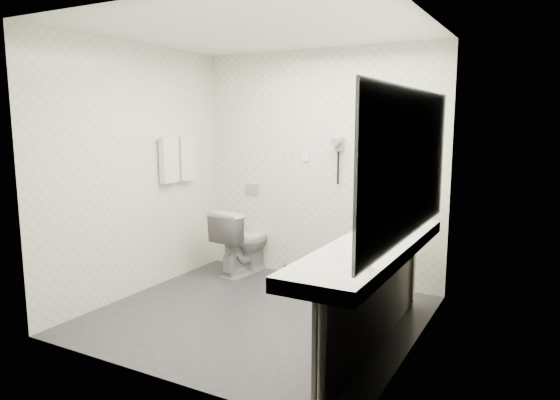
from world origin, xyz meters
The scene contains 31 objects.
floor centered at (0.00, 0.00, 0.00)m, with size 2.80×2.80×0.00m, color #2B2A30.
ceiling centered at (0.00, 0.00, 2.50)m, with size 2.80×2.80×0.00m, color white.
wall_back centered at (0.00, 1.30, 1.25)m, with size 2.80×2.80×0.00m, color silver.
wall_front centered at (0.00, -1.30, 1.25)m, with size 2.80×2.80×0.00m, color silver.
wall_left centered at (-1.40, 0.00, 1.25)m, with size 2.60×2.60×0.00m, color silver.
wall_right centered at (1.40, 0.00, 1.25)m, with size 2.60×2.60×0.00m, color silver.
vanity_counter centered at (1.12, -0.20, 0.80)m, with size 0.55×2.20×0.10m, color white.
vanity_panel centered at (1.15, -0.20, 0.38)m, with size 0.03×2.15×0.75m, color gray.
vanity_post_near centered at (1.18, -1.24, 0.38)m, with size 0.06×0.06×0.75m, color silver.
vanity_post_far centered at (1.18, 0.84, 0.38)m, with size 0.06×0.06×0.75m, color silver.
mirror centered at (1.39, -0.20, 1.45)m, with size 0.02×2.20×1.05m, color #B2BCC6.
basin_near centered at (1.12, -0.85, 0.83)m, with size 0.40×0.31×0.05m, color white.
basin_far centered at (1.12, 0.45, 0.83)m, with size 0.40×0.31×0.05m, color white.
faucet_near centered at (1.32, -0.85, 0.92)m, with size 0.04×0.04×0.15m, color silver.
faucet_far centered at (1.32, 0.45, 0.92)m, with size 0.04×0.04×0.15m, color silver.
soap_bottle_a centered at (1.10, -0.12, 0.90)m, with size 0.05×0.05×0.11m, color silver.
soap_bottle_b centered at (1.08, -0.04, 0.89)m, with size 0.07×0.07×0.08m, color silver.
soap_bottle_c centered at (1.29, -0.30, 0.91)m, with size 0.04×0.04×0.11m, color silver.
glass_left centered at (1.28, 0.10, 0.91)m, with size 0.06×0.06×0.11m, color silver.
toilet centered at (-0.81, 1.02, 0.38)m, with size 0.42×0.75×0.76m, color white.
flush_plate centered at (-0.85, 1.29, 0.95)m, with size 0.18×0.02×0.12m, color #B2B5BA.
pedal_bin centered at (-0.05, 0.79, 0.13)m, with size 0.19×0.19×0.27m, color #B2B5BA.
bin_lid centered at (-0.05, 0.79, 0.28)m, with size 0.19×0.19×0.01m, color #B2B5BA.
towel_rail centered at (-1.35, 0.55, 1.55)m, with size 0.02×0.02×0.62m, color silver.
towel_near centered at (-1.34, 0.41, 1.33)m, with size 0.07×0.24×0.48m, color silver.
towel_far centered at (-1.34, 0.69, 1.33)m, with size 0.07×0.24×0.48m, color silver.
dryer_cradle centered at (0.25, 1.27, 1.50)m, with size 0.10×0.04×0.14m, color gray.
dryer_barrel centered at (0.25, 1.20, 1.53)m, with size 0.08×0.08×0.14m, color gray.
dryer_cord centered at (0.25, 1.26, 1.25)m, with size 0.02×0.02×0.35m, color black.
switch_plate_a centered at (-0.15, 1.29, 1.35)m, with size 0.09×0.02×0.09m, color white.
switch_plate_b centered at (0.55, 1.29, 1.35)m, with size 0.09×0.02×0.09m, color white.
Camera 1 is at (2.28, -3.74, 1.75)m, focal length 32.45 mm.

